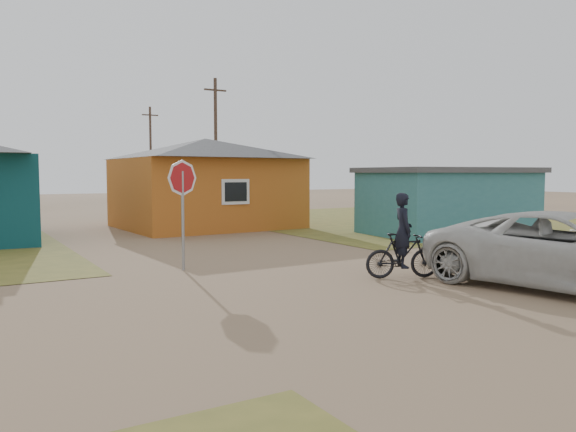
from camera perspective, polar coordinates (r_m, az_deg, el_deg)
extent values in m
plane|color=#8C6E50|center=(11.78, 6.96, -7.30)|extent=(120.00, 120.00, 0.00)
cube|color=olive|center=(30.65, 12.72, -0.19)|extent=(20.00, 18.00, 0.00)
cube|color=#B85E1C|center=(25.03, -8.35, 2.30)|extent=(7.21, 6.24, 3.00)
pyramid|color=#39393B|center=(25.04, -8.40, 6.77)|extent=(7.72, 6.76, 0.90)
cube|color=silver|center=(22.26, -5.36, 2.47)|extent=(1.20, 0.06, 1.00)
cube|color=black|center=(22.23, -5.32, 2.47)|extent=(0.95, 0.04, 0.75)
cube|color=#367577|center=(22.81, 15.84, 1.24)|extent=(6.39, 4.61, 2.40)
cube|color=#39393B|center=(22.78, 15.91, 4.50)|extent=(6.71, 4.93, 0.20)
cube|color=gray|center=(52.00, -11.73, 3.18)|extent=(6.41, 5.50, 2.80)
pyramid|color=#39393B|center=(52.00, -11.77, 5.17)|extent=(6.95, 6.05, 0.80)
cylinder|color=#48352B|center=(33.98, -7.35, 7.06)|extent=(0.20, 0.20, 8.00)
cube|color=#48352B|center=(34.30, -7.40, 12.57)|extent=(1.40, 0.10, 0.10)
cylinder|color=#48352B|center=(49.34, -13.77, 6.11)|extent=(0.20, 0.20, 8.00)
cube|color=#48352B|center=(49.56, -13.84, 9.93)|extent=(1.40, 0.10, 0.10)
cylinder|color=gray|center=(13.91, -10.63, -0.50)|extent=(0.07, 0.07, 2.43)
imported|color=black|center=(12.99, 11.57, -3.96)|extent=(1.77, 1.11, 1.03)
imported|color=black|center=(12.92, 11.60, -1.43)|extent=(0.61, 0.73, 1.69)
imported|color=beige|center=(12.73, 26.77, -3.24)|extent=(3.74, 6.13, 1.59)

